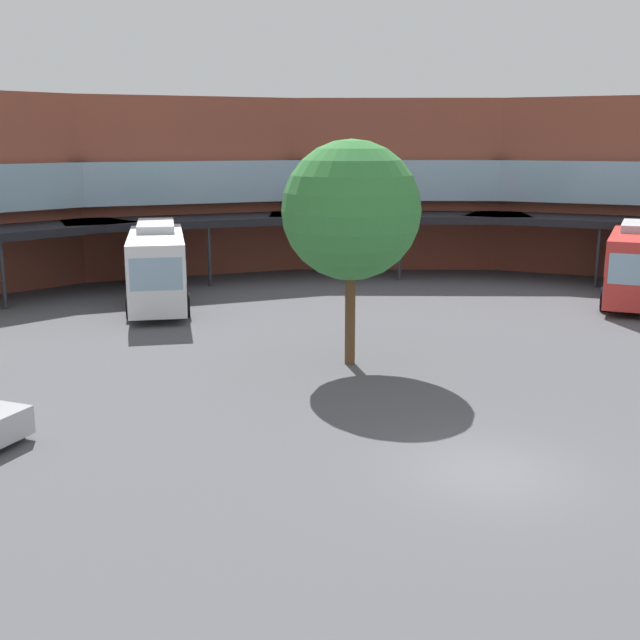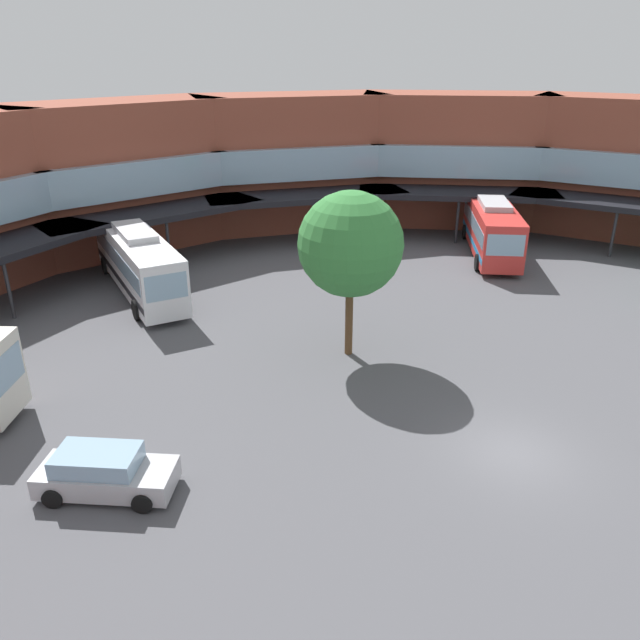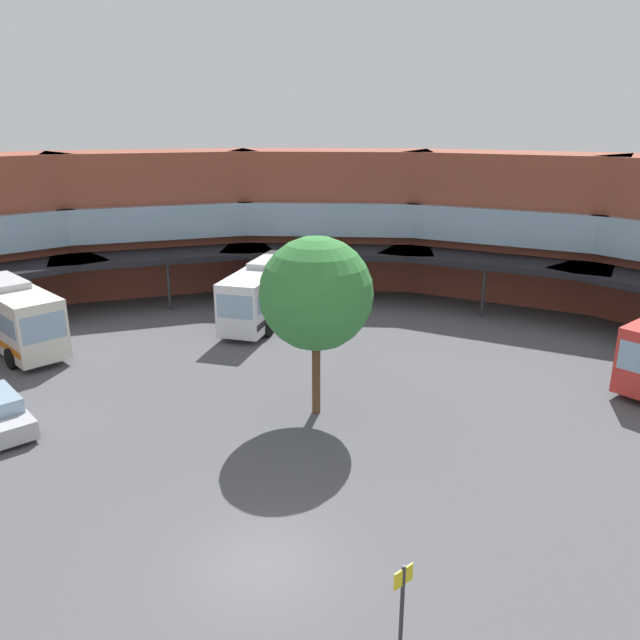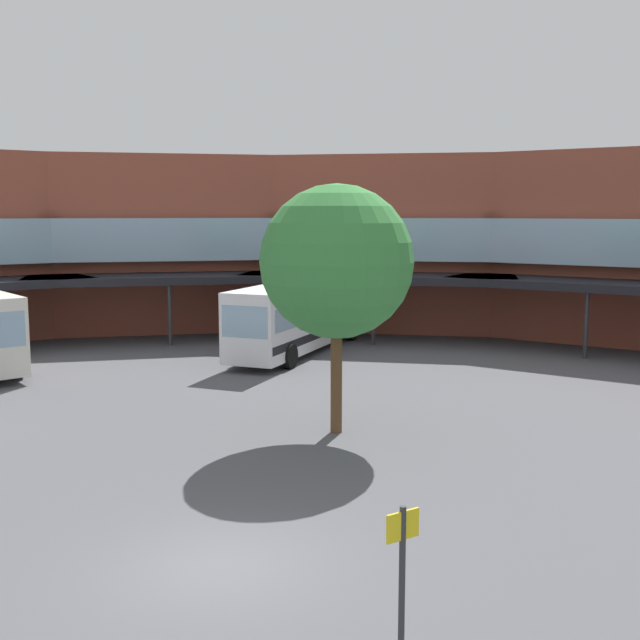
{
  "view_description": "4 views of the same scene",
  "coord_description": "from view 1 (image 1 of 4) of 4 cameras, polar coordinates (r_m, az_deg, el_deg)",
  "views": [
    {
      "loc": [
        -10.41,
        -14.95,
        7.74
      ],
      "look_at": [
        -0.73,
        8.92,
        1.88
      ],
      "focal_mm": 44.85,
      "sensor_mm": 36.0,
      "label": 1
    },
    {
      "loc": [
        -17.48,
        -10.34,
        13.53
      ],
      "look_at": [
        -2.05,
        8.48,
        2.92
      ],
      "focal_mm": 35.72,
      "sensor_mm": 36.0,
      "label": 2
    },
    {
      "loc": [
        2.77,
        -14.52,
        12.14
      ],
      "look_at": [
        0.61,
        13.6,
        2.99
      ],
      "focal_mm": 34.62,
      "sensor_mm": 36.0,
      "label": 3
    },
    {
      "loc": [
        4.58,
        -14.16,
        6.9
      ],
      "look_at": [
        -0.44,
        13.41,
        3.05
      ],
      "focal_mm": 44.49,
      "sensor_mm": 36.0,
      "label": 4
    }
  ],
  "objects": [
    {
      "name": "station_building",
      "position": [
        34.45,
        -4.47,
        8.29
      ],
      "size": [
        72.43,
        44.48,
        10.04
      ],
      "color": "brown",
      "rests_on": "ground"
    },
    {
      "name": "ground_plane",
      "position": [
        19.79,
        11.94,
        -10.5
      ],
      "size": [
        115.98,
        115.98,
        0.0
      ],
      "primitive_type": "plane",
      "color": "#515156"
    },
    {
      "name": "bus_0",
      "position": [
        39.78,
        -11.53,
        4.16
      ],
      "size": [
        4.79,
        12.53,
        3.81
      ],
      "rotation": [
        0.0,
        0.0,
        4.52
      ],
      "color": "white",
      "rests_on": "ground"
    },
    {
      "name": "plaza_tree",
      "position": [
        27.21,
        2.23,
        7.79
      ],
      "size": [
        4.74,
        4.74,
        7.75
      ],
      "color": "brown",
      "rests_on": "ground"
    },
    {
      "name": "bus_1",
      "position": [
        42.19,
        21.8,
        3.95
      ],
      "size": [
        9.34,
        9.38,
        3.77
      ],
      "rotation": [
        0.0,
        0.0,
        3.93
      ],
      "color": "red",
      "rests_on": "ground"
    }
  ]
}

